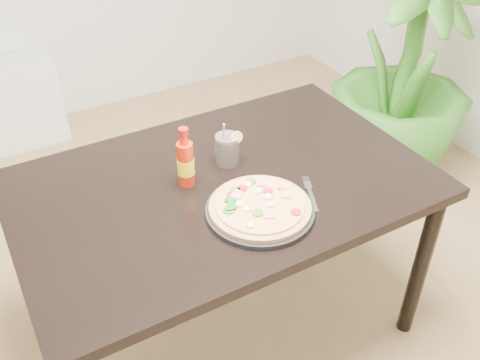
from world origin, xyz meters
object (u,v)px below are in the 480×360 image
pizza (260,206)px  plate (260,211)px  hot_sauce_bottle (186,163)px  cola_cup (227,150)px  dining_table (223,200)px  houseplant (405,70)px  fork (310,192)px

pizza → plate: bearing=-92.4°
plate → hot_sauce_bottle: (-0.13, 0.25, 0.08)m
pizza → cola_cup: cola_cup is taller
pizza → hot_sauce_bottle: hot_sauce_bottle is taller
dining_table → houseplant: houseplant is taller
pizza → houseplant: houseplant is taller
pizza → fork: 0.20m
dining_table → fork: 0.31m
houseplant → fork: bearing=-147.8°
pizza → cola_cup: (0.04, 0.29, 0.03)m
dining_table → cola_cup: size_ratio=8.06×
cola_cup → houseplant: houseplant is taller
pizza → cola_cup: bearing=81.4°
cola_cup → houseplant: size_ratio=0.13×
fork → houseplant: (1.10, 0.69, -0.10)m
plate → pizza: 0.02m
pizza → hot_sauce_bottle: (-0.13, 0.25, 0.06)m
plate → hot_sauce_bottle: size_ratio=1.59×
houseplant → dining_table: bearing=-159.7°
pizza → hot_sauce_bottle: 0.29m
plate → houseplant: size_ratio=0.26×
dining_table → hot_sauce_bottle: (-0.11, 0.04, 0.17)m
dining_table → cola_cup: cola_cup is taller
dining_table → cola_cup: (0.07, 0.09, 0.14)m
fork → dining_table: bearing=160.7°
hot_sauce_bottle → pizza: bearing=-61.7°
plate → pizza: (0.00, 0.00, 0.02)m
plate → fork: (0.20, 0.00, -0.01)m
cola_cup → fork: 0.33m
plate → cola_cup: size_ratio=1.99×
plate → cola_cup: bearing=81.5°
plate → houseplant: houseplant is taller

